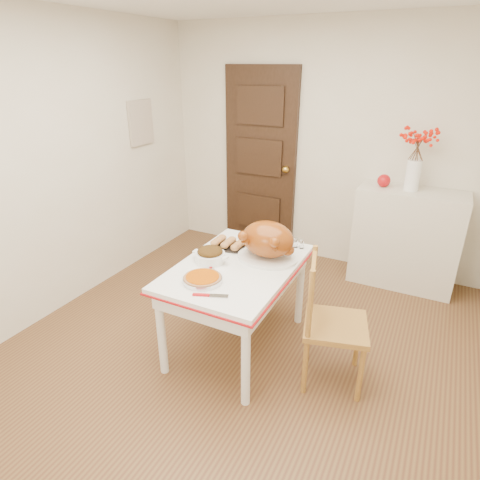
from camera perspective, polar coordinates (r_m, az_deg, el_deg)
The scene contains 18 objects.
floor at distance 3.25m, azimuth -0.73°, elevation -16.00°, with size 3.50×4.00×0.00m, color #512F1C.
wall_back at distance 4.44m, azimuth 11.56°, elevation 12.59°, with size 3.50×0.00×2.50m, color beige.
wall_left at distance 3.75m, azimuth -25.56°, elevation 8.74°, with size 0.00×4.00×2.50m, color beige.
door_back at distance 4.69m, azimuth 2.88°, elevation 10.86°, with size 0.85×0.06×2.06m, color black.
photo_board at distance 4.51m, azimuth -13.82°, elevation 15.78°, with size 0.03×0.35×0.45m, color #B5A891.
sideboard at distance 4.29m, azimuth 22.29°, elevation 0.20°, with size 0.98×0.43×0.98m, color beige.
kitchen_table at distance 3.15m, azimuth -0.42°, elevation -9.31°, with size 0.82×1.20×0.72m, color white, non-canonical shape.
chair_oak at distance 2.85m, azimuth 13.38°, elevation -11.28°, with size 0.42×0.42×0.94m, color #A2712F, non-canonical shape.
berry_vase at distance 4.07m, azimuth 23.54°, elevation 10.44°, with size 0.31×0.31×0.59m, color white, non-canonical shape.
apple at distance 4.15m, azimuth 19.62°, elevation 7.88°, with size 0.12×0.12×0.12m, color #A90E12.
turkey_platter at distance 3.00m, azimuth 3.92°, elevation -0.17°, with size 0.46×0.37×0.29m, color #7C370A, non-canonical shape.
pumpkin_pie at distance 2.75m, azimuth -5.31°, elevation -5.38°, with size 0.27×0.27×0.06m, color #AA4400.
stuffing_dish at distance 3.00m, azimuth -4.22°, elevation -2.09°, with size 0.28×0.22×0.11m, color #462C0C, non-canonical shape.
rolls_tray at distance 3.23m, azimuth -1.64°, elevation -0.48°, with size 0.26×0.20×0.07m, color #C97E47, non-canonical shape.
pie_server at distance 2.60m, azimuth -4.20°, elevation -7.78°, with size 0.23×0.07×0.01m, color silver, non-canonical shape.
carving_knife at distance 2.89m, azimuth -3.93°, elevation -4.26°, with size 0.24×0.06×0.01m, color silver, non-canonical shape.
drinking_glass at distance 3.33m, azimuth 3.26°, elevation 0.62°, with size 0.06×0.06×0.11m, color white.
shaker_pair at distance 3.25m, azimuth 8.30°, elevation -0.44°, with size 0.08×0.03×0.08m, color white, non-canonical shape.
Camera 1 is at (1.17, -2.20, 2.08)m, focal length 30.26 mm.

